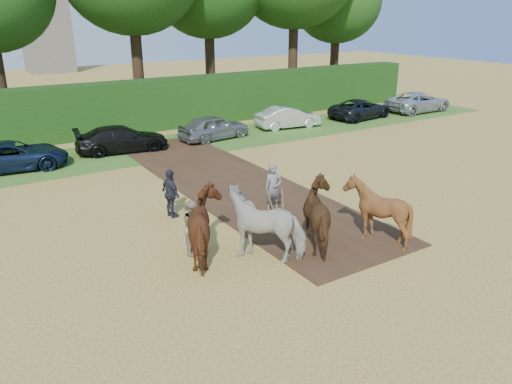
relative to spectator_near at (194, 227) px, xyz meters
name	(u,v)px	position (x,y,z in m)	size (l,w,h in m)	color
ground	(305,257)	(2.56, -2.07, -0.82)	(120.00, 120.00, 0.00)	gold
earth_strip	(231,183)	(4.06, 4.93, -0.79)	(4.50, 17.00, 0.05)	#472D1C
grass_verge	(138,151)	(2.56, 11.93, -0.80)	(50.00, 5.00, 0.03)	#38601E
hedgerow	(109,109)	(2.56, 16.43, 0.68)	(46.00, 1.60, 3.00)	#14380F
spectator_near	(194,227)	(0.00, 0.00, 0.00)	(0.80, 0.62, 1.64)	tan
spectator_far	(171,194)	(0.52, 2.89, 0.05)	(1.01, 0.42, 1.73)	#21222D
plough_team	(295,218)	(2.64, -1.44, 0.20)	(7.10, 5.34, 2.04)	brown
parked_cars	(208,129)	(6.65, 11.93, -0.14)	(41.61, 3.18, 1.41)	#A6A7AD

